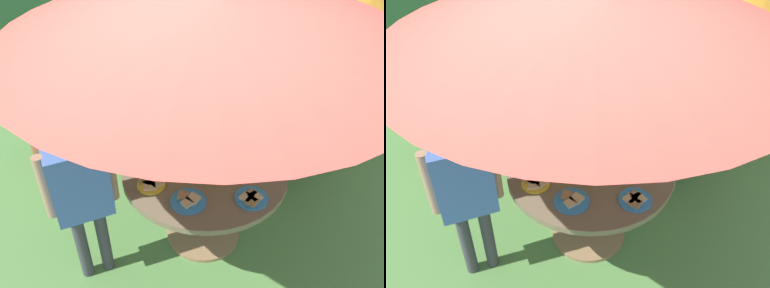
# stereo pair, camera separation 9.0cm
# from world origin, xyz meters

# --- Properties ---
(ground_plane) EXTENTS (10.00, 10.00, 0.02)m
(ground_plane) POSITION_xyz_m (0.00, 0.00, -0.01)
(ground_plane) COLOR #548442
(garden_table) EXTENTS (1.20, 1.20, 0.73)m
(garden_table) POSITION_xyz_m (0.00, 0.00, 0.58)
(garden_table) COLOR #93704C
(garden_table) RESTS_ON ground_plane
(patio_umbrella) EXTENTS (2.50, 2.50, 2.03)m
(patio_umbrella) POSITION_xyz_m (0.00, 0.00, 1.87)
(patio_umbrella) COLOR #B7AD8C
(patio_umbrella) RESTS_ON ground_plane
(wooden_chair) EXTENTS (0.62, 0.62, 0.91)m
(wooden_chair) POSITION_xyz_m (0.82, 0.87, 0.51)
(wooden_chair) COLOR tan
(wooden_chair) RESTS_ON ground_plane
(dome_tent) EXTENTS (2.15, 2.15, 1.67)m
(dome_tent) POSITION_xyz_m (1.17, 1.91, 0.83)
(dome_tent) COLOR orange
(dome_tent) RESTS_ON ground_plane
(potted_plant) EXTENTS (0.47, 0.47, 0.68)m
(potted_plant) POSITION_xyz_m (-1.54, 1.04, 0.39)
(potted_plant) COLOR brown
(potted_plant) RESTS_ON ground_plane
(child_in_white_shirt) EXTENTS (0.23, 0.45, 1.34)m
(child_in_white_shirt) POSITION_xyz_m (0.03, 0.89, 0.85)
(child_in_white_shirt) COLOR brown
(child_in_white_shirt) RESTS_ON ground_plane
(child_in_blue_shirt) EXTENTS (0.44, 0.33, 1.41)m
(child_in_blue_shirt) POSITION_xyz_m (-0.81, -0.34, 0.90)
(child_in_blue_shirt) COLOR #3F3F47
(child_in_blue_shirt) RESTS_ON ground_plane
(snack_bowl) EXTENTS (0.13, 0.13, 0.08)m
(snack_bowl) POSITION_xyz_m (-0.09, 0.14, 0.76)
(snack_bowl) COLOR #66B259
(snack_bowl) RESTS_ON garden_table
(plate_near_right) EXTENTS (0.23, 0.23, 0.03)m
(plate_near_right) POSITION_xyz_m (-0.40, 0.16, 0.74)
(plate_near_right) COLOR white
(plate_near_right) RESTS_ON garden_table
(plate_far_right) EXTENTS (0.22, 0.22, 0.03)m
(plate_far_right) POSITION_xyz_m (0.30, -0.33, 0.74)
(plate_far_right) COLOR #338CD8
(plate_far_right) RESTS_ON garden_table
(plate_center_back) EXTENTS (0.24, 0.24, 0.03)m
(plate_center_back) POSITION_xyz_m (-0.12, -0.35, 0.74)
(plate_center_back) COLOR #338CD8
(plate_center_back) RESTS_ON garden_table
(plate_far_left) EXTENTS (0.25, 0.25, 0.03)m
(plate_far_left) POSITION_xyz_m (0.26, -0.01, 0.73)
(plate_far_left) COLOR red
(plate_far_left) RESTS_ON garden_table
(plate_near_left) EXTENTS (0.20, 0.20, 0.03)m
(plate_near_left) POSITION_xyz_m (-0.38, -0.19, 0.74)
(plate_near_left) COLOR yellow
(plate_near_left) RESTS_ON garden_table
(juice_bottle_center_front) EXTENTS (0.05, 0.05, 0.13)m
(juice_bottle_center_front) POSITION_xyz_m (-0.17, -0.13, 0.78)
(juice_bottle_center_front) COLOR yellow
(juice_bottle_center_front) RESTS_ON garden_table
(juice_bottle_mid_left) EXTENTS (0.06, 0.06, 0.12)m
(juice_bottle_mid_left) POSITION_xyz_m (-0.15, 0.31, 0.78)
(juice_bottle_mid_left) COLOR yellow
(juice_bottle_mid_left) RESTS_ON garden_table
(juice_bottle_mid_right) EXTENTS (0.06, 0.06, 0.12)m
(juice_bottle_mid_right) POSITION_xyz_m (0.08, -0.16, 0.78)
(juice_bottle_mid_right) COLOR yellow
(juice_bottle_mid_right) RESTS_ON garden_table
(juice_bottle_front_edge) EXTENTS (0.05, 0.05, 0.12)m
(juice_bottle_front_edge) POSITION_xyz_m (0.09, 0.35, 0.78)
(juice_bottle_front_edge) COLOR yellow
(juice_bottle_front_edge) RESTS_ON garden_table
(cup_near) EXTENTS (0.07, 0.07, 0.06)m
(cup_near) POSITION_xyz_m (0.16, 0.16, 0.76)
(cup_near) COLOR #4C99D8
(cup_near) RESTS_ON garden_table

